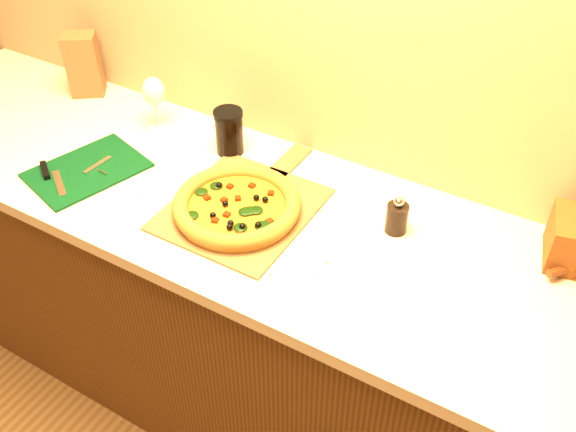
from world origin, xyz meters
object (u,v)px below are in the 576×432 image
Objects in this scene: cutting_board at (86,170)px; pepper_grinder at (397,217)px; wine_glass at (154,93)px; dark_jar at (229,132)px; pizza_peel at (245,206)px; pizza at (237,206)px.

pepper_grinder is (0.89, 0.22, 0.04)m from cutting_board.
pepper_grinder is 0.62× the size of wine_glass.
pizza_peel is at bearing -47.41° from dark_jar.
dark_jar reaches higher than cutting_board.
wine_glass is at bearing 100.44° from cutting_board.
pizza_peel is at bearing 90.10° from pizza.
pizza_peel is 3.91× the size of dark_jar.
pizza reaches higher than cutting_board.
dark_jar reaches higher than pizza_peel.
cutting_board is (-0.49, -0.10, 0.00)m from pizza_peel.
pizza is at bearing -26.87° from wine_glass.
wine_glass is at bearing 156.81° from pizza_peel.
pizza reaches higher than pizza_peel.
cutting_board is 2.10× the size of wine_glass.
pizza_peel is 3.10× the size of wine_glass.
dark_jar is at bearing 61.02° from cutting_board.
wine_glass is 0.28m from dark_jar.
cutting_board is (-0.49, -0.06, -0.03)m from pizza.
pizza is at bearing 23.73° from cutting_board.
cutting_board is 0.44m from dark_jar.
wine_glass is (-0.46, 0.20, 0.12)m from pizza_peel.
pizza is 0.31m from dark_jar.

